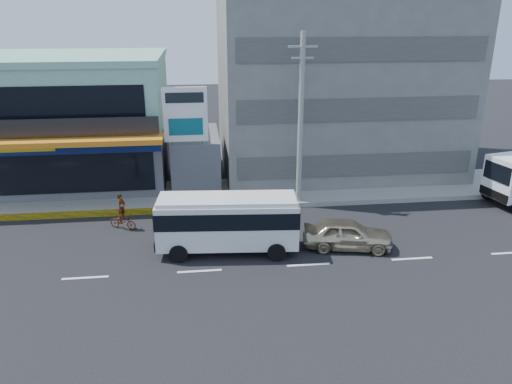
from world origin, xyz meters
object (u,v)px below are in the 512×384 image
at_px(minibus, 228,219).
at_px(motorcycle_rider, 123,217).
at_px(sedan, 348,234).
at_px(shop_building, 74,123).
at_px(satellite_dish, 195,136).
at_px(utility_pole_near, 301,121).
at_px(concrete_building, 335,71).
at_px(billboard, 186,121).

distance_m(minibus, motorcycle_rider, 6.44).
bearing_deg(sedan, shop_building, 62.44).
relative_size(satellite_dish, utility_pole_near, 0.15).
height_order(satellite_dish, utility_pole_near, utility_pole_near).
bearing_deg(concrete_building, satellite_dish, -158.20).
relative_size(shop_building, concrete_building, 0.77).
xyz_separation_m(utility_pole_near, sedan, (1.26, -5.90, -4.41)).
xyz_separation_m(shop_building, motorcycle_rider, (4.00, -8.77, -3.35)).
bearing_deg(utility_pole_near, minibus, -129.54).
relative_size(satellite_dish, billboard, 0.22).
bearing_deg(utility_pole_near, satellite_dish, 149.04).
xyz_separation_m(concrete_building, satellite_dish, (-10.00, -4.00, -3.42)).
bearing_deg(motorcycle_rider, concrete_building, 35.05).
distance_m(shop_building, sedan, 19.96).
bearing_deg(concrete_building, utility_pole_near, -117.76).
bearing_deg(utility_pole_near, motorcycle_rider, -167.47).
xyz_separation_m(shop_building, minibus, (9.41, -12.10, -2.32)).
height_order(concrete_building, utility_pole_near, concrete_building).
xyz_separation_m(satellite_dish, motorcycle_rider, (-4.00, -5.82, -2.93)).
bearing_deg(satellite_dish, minibus, -81.22).
xyz_separation_m(satellite_dish, utility_pole_near, (6.00, -3.60, 1.57)).
bearing_deg(satellite_dish, shop_building, 159.79).
distance_m(utility_pole_near, motorcycle_rider, 11.19).
height_order(shop_building, billboard, shop_building).
xyz_separation_m(billboard, sedan, (7.76, -7.70, -4.19)).
height_order(minibus, sedan, minibus).
relative_size(minibus, motorcycle_rider, 3.49).
height_order(shop_building, concrete_building, concrete_building).
distance_m(shop_building, billboard, 8.92).
relative_size(concrete_building, sedan, 3.68).
height_order(billboard, sedan, billboard).
distance_m(satellite_dish, sedan, 12.29).
relative_size(concrete_building, minibus, 2.33).
distance_m(billboard, utility_pole_near, 6.75).
relative_size(utility_pole_near, sedan, 2.30).
relative_size(minibus, sedan, 1.58).
distance_m(concrete_building, utility_pole_near, 8.79).
bearing_deg(utility_pole_near, concrete_building, 62.24).
height_order(shop_building, satellite_dish, shop_building).
xyz_separation_m(shop_building, satellite_dish, (8.00, -2.95, -0.42)).
xyz_separation_m(shop_building, billboard, (7.50, -4.75, 0.93)).
bearing_deg(concrete_building, sedan, -101.47).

